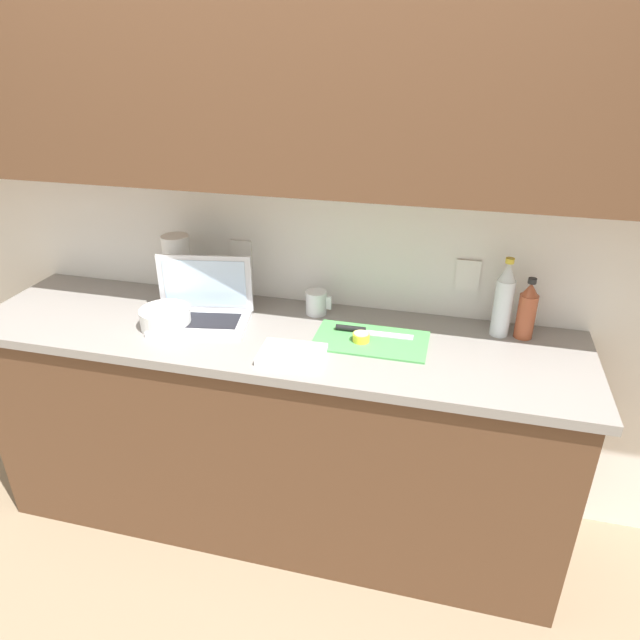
# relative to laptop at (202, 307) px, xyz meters

# --- Properties ---
(ground_plane) EXTENTS (12.00, 12.00, 0.00)m
(ground_plane) POSITION_rel_laptop_xyz_m (0.28, -0.03, -0.96)
(ground_plane) COLOR #847056
(ground_plane) RESTS_ON ground
(wall_back) EXTENTS (5.20, 0.38, 2.60)m
(wall_back) POSITION_rel_laptop_xyz_m (0.28, 0.20, 0.59)
(wall_back) COLOR white
(wall_back) RESTS_ON ground_plane
(counter_unit) EXTENTS (2.30, 0.60, 0.91)m
(counter_unit) POSITION_rel_laptop_xyz_m (0.26, -0.03, -0.50)
(counter_unit) COLOR brown
(counter_unit) RESTS_ON ground_plane
(laptop) EXTENTS (0.40, 0.29, 0.24)m
(laptop) POSITION_rel_laptop_xyz_m (0.00, 0.00, 0.00)
(laptop) COLOR silver
(laptop) RESTS_ON counter_unit
(cutting_board) EXTENTS (0.41, 0.23, 0.01)m
(cutting_board) POSITION_rel_laptop_xyz_m (0.65, -0.01, -0.05)
(cutting_board) COLOR #4C9E51
(cutting_board) RESTS_ON counter_unit
(knife) EXTENTS (0.29, 0.04, 0.02)m
(knife) POSITION_rel_laptop_xyz_m (0.61, 0.04, -0.04)
(knife) COLOR silver
(knife) RESTS_ON cutting_board
(lemon_half_cut) EXTENTS (0.06, 0.06, 0.03)m
(lemon_half_cut) POSITION_rel_laptop_xyz_m (0.62, -0.03, -0.03)
(lemon_half_cut) COLOR yellow
(lemon_half_cut) RESTS_ON cutting_board
(bottle_green_soda) EXTENTS (0.07, 0.07, 0.30)m
(bottle_green_soda) POSITION_rel_laptop_xyz_m (1.10, 0.16, 0.08)
(bottle_green_soda) COLOR silver
(bottle_green_soda) RESTS_ON counter_unit
(bottle_oil_tall) EXTENTS (0.07, 0.07, 0.23)m
(bottle_oil_tall) POSITION_rel_laptop_xyz_m (1.19, 0.16, 0.05)
(bottle_oil_tall) COLOR #A34C2D
(bottle_oil_tall) RESTS_ON counter_unit
(measuring_cup) EXTENTS (0.10, 0.08, 0.09)m
(measuring_cup) POSITION_rel_laptop_xyz_m (0.41, 0.17, -0.01)
(measuring_cup) COLOR silver
(measuring_cup) RESTS_ON counter_unit
(bowl_white) EXTENTS (0.19, 0.19, 0.07)m
(bowl_white) POSITION_rel_laptop_xyz_m (-0.11, -0.09, -0.02)
(bowl_white) COLOR white
(bowl_white) RESTS_ON counter_unit
(paper_towel_roll) EXTENTS (0.11, 0.11, 0.27)m
(paper_towel_roll) POSITION_rel_laptop_xyz_m (-0.17, 0.16, 0.08)
(paper_towel_roll) COLOR white
(paper_towel_roll) RESTS_ON counter_unit
(dish_towel) EXTENTS (0.23, 0.17, 0.02)m
(dish_towel) POSITION_rel_laptop_xyz_m (0.41, -0.19, -0.05)
(dish_towel) COLOR white
(dish_towel) RESTS_ON counter_unit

